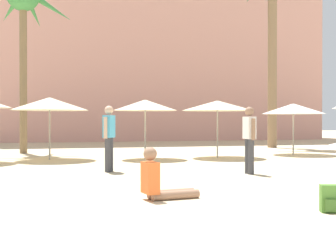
{
  "coord_description": "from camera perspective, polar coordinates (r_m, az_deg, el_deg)",
  "views": [
    {
      "loc": [
        -2.88,
        -4.75,
        1.37
      ],
      "look_at": [
        -0.28,
        5.14,
        1.28
      ],
      "focal_mm": 49.46,
      "sensor_mm": 36.0,
      "label": 1
    }
  ],
  "objects": [
    {
      "name": "person_near_left",
      "position": [
        12.34,
        10.0,
        -1.35
      ],
      "size": [
        0.24,
        0.6,
        1.77
      ],
      "rotation": [
        0.0,
        0.0,
        6.27
      ],
      "color": "#3D3D42",
      "rests_on": "ground"
    },
    {
      "name": "hotel_pink",
      "position": [
        39.65,
        -2.44,
        12.76
      ],
      "size": [
        25.26,
        11.89,
        19.57
      ],
      "primitive_type": "cube",
      "color": "#DB9989",
      "rests_on": "ground"
    },
    {
      "name": "ground",
      "position": [
        5.72,
        16.49,
        -13.37
      ],
      "size": [
        120.0,
        120.0,
        0.0
      ],
      "primitive_type": "plane",
      "color": "#C6B28C"
    },
    {
      "name": "cafe_umbrella_3",
      "position": [
        20.1,
        15.19,
        2.06
      ],
      "size": [
        2.63,
        2.63,
        2.14
      ],
      "color": "gray",
      "rests_on": "ground"
    },
    {
      "name": "cafe_umbrella_4",
      "position": [
        17.07,
        -2.84,
        2.58
      ],
      "size": [
        2.35,
        2.35,
        2.19
      ],
      "color": "gray",
      "rests_on": "ground"
    },
    {
      "name": "cafe_umbrella_1",
      "position": [
        17.85,
        6.11,
        2.51
      ],
      "size": [
        2.74,
        2.74,
        2.19
      ],
      "color": "gray",
      "rests_on": "ground"
    },
    {
      "name": "palm_tree_left",
      "position": [
        21.66,
        -17.49,
        13.75
      ],
      "size": [
        4.37,
        4.21,
        7.65
      ],
      "color": "brown",
      "rests_on": "ground"
    },
    {
      "name": "person_mid_center",
      "position": [
        8.21,
        -0.99,
        -6.87
      ],
      "size": [
        1.04,
        0.51,
        0.93
      ],
      "rotation": [
        0.0,
        0.0,
        0.14
      ],
      "color": "#936B51",
      "rests_on": "ground"
    },
    {
      "name": "cafe_umbrella_0",
      "position": [
        17.22,
        -14.39,
        2.66
      ],
      "size": [
        2.78,
        2.78,
        2.26
      ],
      "color": "gray",
      "rests_on": "ground"
    },
    {
      "name": "person_mid_right",
      "position": [
        12.78,
        -7.28,
        -1.16
      ],
      "size": [
        0.39,
        0.57,
        1.81
      ],
      "rotation": [
        0.0,
        0.0,
        2.63
      ],
      "color": "#3D3D42",
      "rests_on": "ground"
    },
    {
      "name": "backpack",
      "position": [
        7.49,
        19.42,
        -8.5
      ],
      "size": [
        0.34,
        0.32,
        0.42
      ],
      "rotation": [
        0.0,
        0.0,
        4.35
      ],
      "color": "#4A7A2E",
      "rests_on": "ground"
    }
  ]
}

